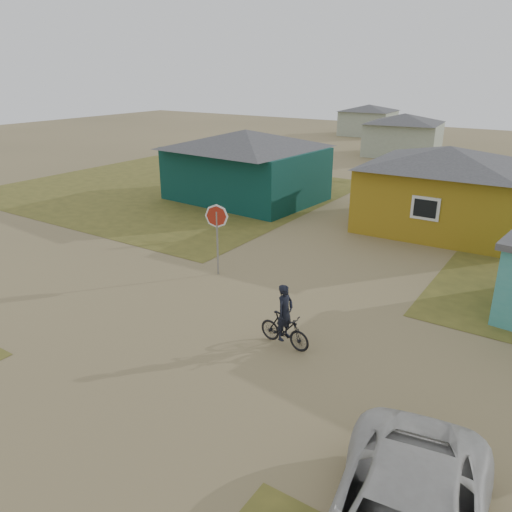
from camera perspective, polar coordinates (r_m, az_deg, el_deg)
The scene contains 8 objects.
ground at distance 14.63m, azimuth -3.89°, elevation -8.87°, with size 120.00×120.00×0.00m, color #8B7950.
grass_nw at distance 32.55m, azimuth -9.72°, elevation 7.58°, with size 20.00×18.00×0.00m, color olive.
house_teal at distance 29.11m, azimuth -1.18°, elevation 10.46°, with size 8.93×7.08×4.00m.
house_yellow at distance 25.16m, azimuth 20.77°, elevation 7.40°, with size 7.72×6.76×3.90m.
house_pale_west at distance 46.47m, azimuth 16.49°, elevation 13.22°, with size 7.04×6.15×3.60m.
house_pale_north at distance 60.39m, azimuth 12.69°, elevation 14.98°, with size 6.28×5.81×3.40m.
stop_sign at distance 18.03m, azimuth -4.50°, elevation 3.69°, with size 0.88×0.08×2.68m.
cyclist at distance 13.74m, azimuth 3.29°, elevation -7.78°, with size 1.64×0.61×1.82m.
Camera 1 is at (7.85, -10.04, 7.19)m, focal length 35.00 mm.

